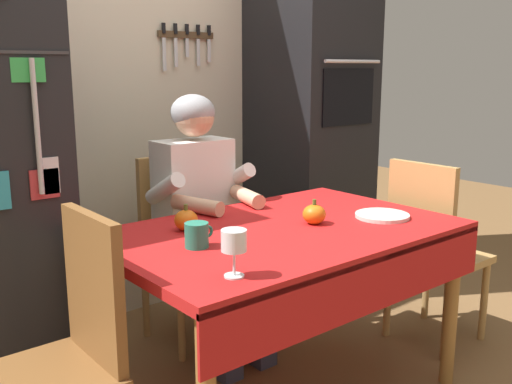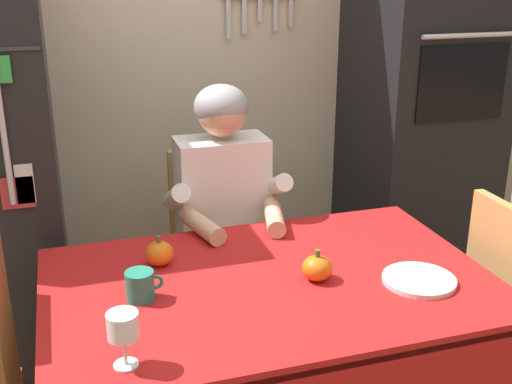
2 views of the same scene
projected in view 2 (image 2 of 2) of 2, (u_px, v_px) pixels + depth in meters
name	position (u px, v px, depth m)	size (l,w,h in m)	color
back_wall_assembly	(195.00, 49.00, 2.95)	(3.70, 0.13, 2.60)	beige
wall_oven	(421.00, 104.00, 3.00)	(0.60, 0.64, 2.10)	black
dining_table	(272.00, 307.00, 2.01)	(1.40, 0.90, 0.74)	#9E6B33
chair_behind_person	(217.00, 246.00, 2.78)	(0.40, 0.40, 0.93)	tan
seated_person	(227.00, 214.00, 2.53)	(0.47, 0.55, 1.25)	#38384C
coffee_mug	(140.00, 285.00, 1.88)	(0.11, 0.09, 0.09)	#237F66
wine_glass	(123.00, 328.00, 1.54)	(0.08, 0.08, 0.15)	white
pumpkin_large	(159.00, 253.00, 2.09)	(0.09, 0.09, 0.10)	orange
pumpkin_medium	(317.00, 268.00, 1.99)	(0.09, 0.09, 0.10)	orange
serving_tray	(419.00, 280.00, 1.99)	(0.23, 0.23, 0.02)	silver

